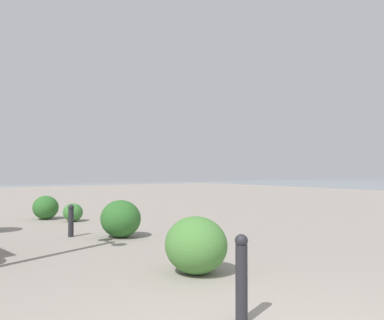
# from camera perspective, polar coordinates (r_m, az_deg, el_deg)

# --- Properties ---
(bollard_near) EXTENTS (0.13, 0.13, 0.86)m
(bollard_near) POSITION_cam_1_polar(r_m,az_deg,el_deg) (4.16, 6.98, -15.95)
(bollard_near) COLOR #232328
(bollard_near) RESTS_ON ground
(bollard_mid) EXTENTS (0.13, 0.13, 0.72)m
(bollard_mid) POSITION_cam_1_polar(r_m,az_deg,el_deg) (9.54, -16.68, -8.08)
(bollard_mid) COLOR #232328
(bollard_mid) RESTS_ON ground
(shrub_low) EXTENTS (0.62, 0.55, 0.52)m
(shrub_low) POSITION_cam_1_polar(r_m,az_deg,el_deg) (12.33, -16.43, -7.09)
(shrub_low) COLOR #387533
(shrub_low) RESTS_ON ground
(shrub_round) EXTENTS (0.97, 0.87, 0.82)m
(shrub_round) POSITION_cam_1_polar(r_m,az_deg,el_deg) (5.96, 0.55, -11.88)
(shrub_round) COLOR #477F38
(shrub_round) RESTS_ON ground
(shrub_wide) EXTENTS (0.84, 0.75, 0.71)m
(shrub_wide) POSITION_cam_1_polar(r_m,az_deg,el_deg) (13.13, -19.92, -6.30)
(shrub_wide) COLOR #2D6628
(shrub_wide) RESTS_ON ground
(shrub_tall) EXTENTS (0.97, 0.87, 0.82)m
(shrub_tall) POSITION_cam_1_polar(r_m,az_deg,el_deg) (9.21, -10.02, -8.14)
(shrub_tall) COLOR #2D6628
(shrub_tall) RESTS_ON ground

